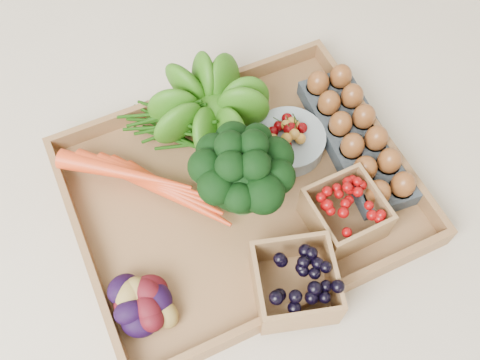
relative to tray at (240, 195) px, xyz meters
name	(u,v)px	position (x,y,z in m)	size (l,w,h in m)	color
ground	(240,197)	(0.00, 0.00, -0.01)	(4.00, 4.00, 0.00)	beige
tray	(240,195)	(0.00, 0.00, 0.00)	(0.55, 0.45, 0.01)	olive
carrots	(153,183)	(-0.13, 0.07, 0.03)	(0.23, 0.16, 0.05)	red
lettuce	(212,105)	(0.01, 0.14, 0.08)	(0.14, 0.14, 0.14)	#20590D
broccoli	(242,185)	(0.00, -0.02, 0.07)	(0.16, 0.16, 0.13)	black
cherry_bowl	(289,141)	(0.12, 0.05, 0.02)	(0.13, 0.13, 0.03)	#8C9EA5
egg_carton	(355,140)	(0.23, 0.00, 0.02)	(0.10, 0.29, 0.03)	#323A40
potatoes	(138,301)	(-0.22, -0.12, 0.04)	(0.12, 0.12, 0.07)	#410A11
punnet_blackberry	(295,283)	(0.00, -0.19, 0.05)	(0.12, 0.12, 0.08)	black
punnet_raspberry	(345,213)	(0.13, -0.12, 0.05)	(0.11, 0.11, 0.08)	#770506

